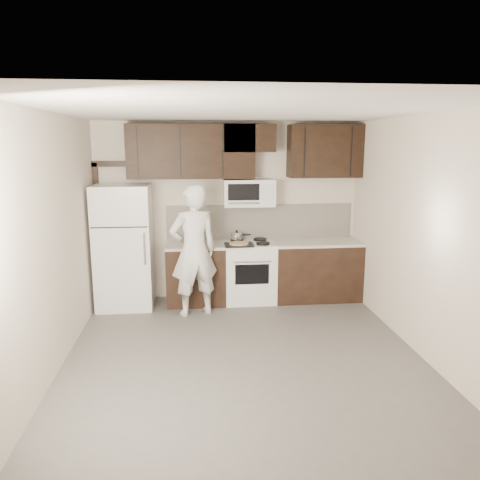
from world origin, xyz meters
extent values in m
plane|color=#565451|center=(0.00, 0.00, 0.00)|extent=(4.50, 4.50, 0.00)
plane|color=beige|center=(0.00, 2.25, 1.35)|extent=(4.00, 0.00, 4.00)
plane|color=white|center=(0.00, 0.00, 2.70)|extent=(4.50, 4.50, 0.00)
cube|color=black|center=(-0.52, 1.94, 0.43)|extent=(0.87, 0.62, 0.87)
cube|color=black|center=(1.34, 1.94, 0.43)|extent=(1.32, 0.62, 0.87)
cube|color=beige|center=(-0.52, 1.94, 0.89)|extent=(0.87, 0.64, 0.04)
cube|color=beige|center=(1.34, 1.94, 0.89)|extent=(1.32, 0.64, 0.04)
cube|color=white|center=(0.30, 1.94, 0.45)|extent=(0.76, 0.62, 0.89)
cube|color=white|center=(0.30, 1.94, 0.90)|extent=(0.76, 0.62, 0.02)
cube|color=black|center=(0.30, 1.63, 0.50)|extent=(0.50, 0.01, 0.30)
cylinder|color=silver|center=(0.30, 1.60, 0.70)|extent=(0.55, 0.02, 0.02)
cylinder|color=black|center=(0.12, 1.79, 0.93)|extent=(0.20, 0.20, 0.03)
cylinder|color=black|center=(0.48, 1.79, 0.93)|extent=(0.20, 0.20, 0.03)
cylinder|color=black|center=(0.12, 2.09, 0.93)|extent=(0.20, 0.20, 0.03)
cylinder|color=black|center=(0.48, 2.09, 0.93)|extent=(0.20, 0.20, 0.03)
cube|color=silver|center=(0.50, 2.24, 1.18)|extent=(2.90, 0.02, 0.54)
cube|color=black|center=(-0.55, 2.08, 2.26)|extent=(1.85, 0.35, 0.78)
cube|color=black|center=(1.45, 2.08, 2.26)|extent=(1.10, 0.35, 0.78)
cube|color=black|center=(0.30, 2.08, 2.45)|extent=(0.76, 0.35, 0.40)
cube|color=white|center=(0.30, 2.06, 1.65)|extent=(0.76, 0.38, 0.40)
cube|color=black|center=(0.20, 1.86, 1.68)|extent=(0.46, 0.01, 0.24)
cube|color=silver|center=(0.56, 1.86, 1.68)|extent=(0.18, 0.01, 0.24)
cylinder|color=silver|center=(0.20, 1.84, 1.52)|extent=(0.46, 0.02, 0.02)
cube|color=white|center=(-1.55, 1.89, 0.90)|extent=(0.80, 0.72, 1.80)
cube|color=black|center=(-1.55, 1.53, 1.25)|extent=(0.77, 0.01, 0.02)
cylinder|color=silver|center=(-1.22, 1.50, 0.95)|extent=(0.03, 0.03, 0.45)
cube|color=black|center=(-1.96, 2.21, 1.05)|extent=(0.08, 0.08, 2.10)
cube|color=black|center=(-1.75, 2.21, 2.08)|extent=(0.50, 0.08, 0.08)
cylinder|color=silver|center=(0.12, 2.09, 0.98)|extent=(0.18, 0.18, 0.14)
sphere|color=black|center=(0.12, 2.09, 1.06)|extent=(0.04, 0.04, 0.04)
cylinder|color=black|center=(0.26, 2.10, 1.00)|extent=(0.17, 0.03, 0.02)
cube|color=black|center=(0.12, 1.75, 0.92)|extent=(0.42, 0.31, 0.02)
cylinder|color=beige|center=(0.12, 1.75, 0.94)|extent=(0.28, 0.28, 0.02)
imported|color=white|center=(-0.54, 1.43, 0.92)|extent=(0.78, 0.63, 1.84)
camera|label=1|loc=(-0.55, -4.89, 2.37)|focal=35.00mm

